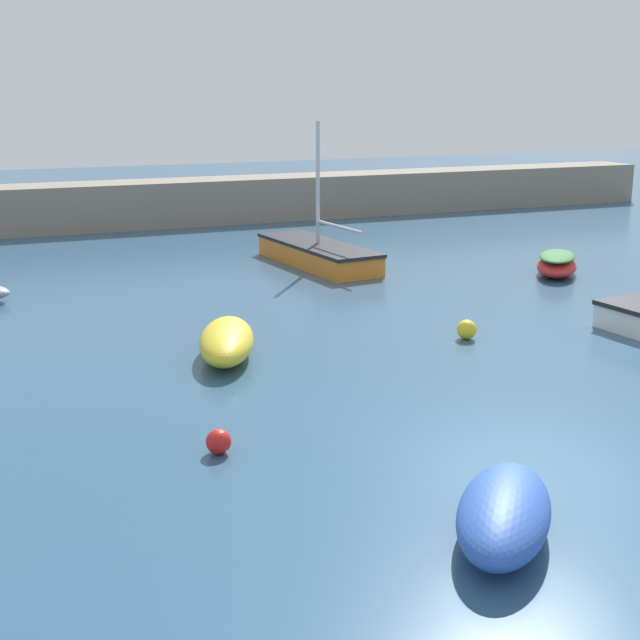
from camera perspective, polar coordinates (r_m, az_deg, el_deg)
The scene contains 8 objects.
ground_plane at distance 15.20m, azimuth 13.22°, elevation -9.46°, with size 120.00×120.00×0.20m, color #2D5170.
harbor_breakwater at distance 40.67m, azimuth -10.59°, elevation 7.35°, with size 51.63×2.52×1.98m, color gray.
sailboat_twin_hulled at distance 31.04m, azimuth -0.13°, elevation 4.29°, with size 2.48×6.14×4.93m.
rowboat_with_red_cover at distance 30.36m, azimuth 14.92°, elevation 3.49°, with size 2.71×2.91×0.76m.
open_tender_yellow at distance 20.43m, azimuth -5.99°, elevation -1.33°, with size 2.26×3.52×0.81m.
rowboat_white_midwater at distance 12.66m, azimuth 11.70°, elevation -11.99°, with size 2.84×3.08×0.80m.
mooring_buoy_yellow at distance 22.17m, azimuth 9.36°, elevation -0.60°, with size 0.49×0.49×0.49m, color yellow.
mooring_buoy_red at distance 15.26m, azimuth -6.51°, elevation -7.74°, with size 0.44×0.44×0.44m, color red.
Camera 1 is at (-8.32, -11.15, 6.02)m, focal length 50.00 mm.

